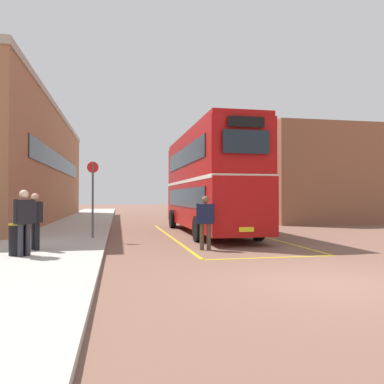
% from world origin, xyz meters
% --- Properties ---
extents(ground_plane, '(135.60, 135.60, 0.00)m').
position_xyz_m(ground_plane, '(0.00, 14.40, 0.00)').
color(ground_plane, brown).
extents(sidewalk_left, '(4.00, 57.60, 0.14)m').
position_xyz_m(sidewalk_left, '(-6.50, 16.80, 0.07)').
color(sidewalk_left, '#B2ADA3').
rests_on(sidewalk_left, ground).
extents(brick_building_left, '(5.97, 26.11, 7.78)m').
position_xyz_m(brick_building_left, '(-11.02, 21.07, 3.89)').
color(brick_building_left, '#9E6647').
rests_on(brick_building_left, ground).
extents(depot_building_right, '(8.10, 17.60, 6.49)m').
position_xyz_m(depot_building_right, '(9.52, 23.04, 3.24)').
color(depot_building_right, brown).
rests_on(depot_building_right, ground).
extents(double_decker_bus, '(2.78, 10.88, 4.75)m').
position_xyz_m(double_decker_bus, '(0.13, 10.60, 2.51)').
color(double_decker_bus, black).
rests_on(double_decker_bus, ground).
extents(single_deck_bus, '(2.94, 8.33, 3.02)m').
position_xyz_m(single_deck_bus, '(3.18, 29.70, 1.64)').
color(single_deck_bus, black).
rests_on(single_deck_bus, ground).
extents(pedestrian_boarding, '(0.59, 0.27, 1.76)m').
position_xyz_m(pedestrian_boarding, '(-1.30, 5.01, 1.03)').
color(pedestrian_boarding, '#473828').
rests_on(pedestrian_boarding, ground).
extents(pedestrian_waiting_near, '(0.47, 0.52, 1.70)m').
position_xyz_m(pedestrian_waiting_near, '(-6.52, 5.00, 1.12)').
color(pedestrian_waiting_near, black).
rests_on(pedestrian_waiting_near, sidewalk_left).
extents(pedestrian_waiting_far, '(0.50, 0.53, 1.78)m').
position_xyz_m(pedestrian_waiting_far, '(-6.57, 3.79, 1.18)').
color(pedestrian_waiting_far, '#2D2D38').
rests_on(pedestrian_waiting_far, sidewalk_left).
extents(litter_bin, '(0.48, 0.48, 0.86)m').
position_xyz_m(litter_bin, '(-6.77, 3.98, 0.57)').
color(litter_bin, black).
rests_on(litter_bin, sidewalk_left).
extents(bus_stop_sign, '(0.44, 0.08, 2.97)m').
position_xyz_m(bus_stop_sign, '(-5.06, 8.20, 1.91)').
color(bus_stop_sign, '#4C4C51').
rests_on(bus_stop_sign, sidewalk_left).
extents(bay_marking_yellow, '(4.17, 12.87, 0.01)m').
position_xyz_m(bay_marking_yellow, '(0.13, 8.64, 0.00)').
color(bay_marking_yellow, gold).
rests_on(bay_marking_yellow, ground).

